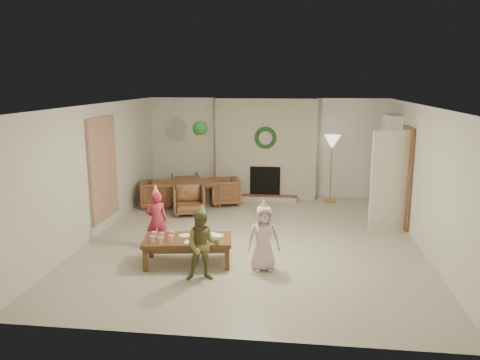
% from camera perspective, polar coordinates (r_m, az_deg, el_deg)
% --- Properties ---
extents(floor, '(7.00, 7.00, 0.00)m').
position_cam_1_polar(floor, '(8.93, 1.61, -7.18)').
color(floor, '#B7B29E').
rests_on(floor, ground).
extents(ceiling, '(7.00, 7.00, 0.00)m').
position_cam_1_polar(ceiling, '(8.45, 1.71, 9.04)').
color(ceiling, white).
rests_on(ceiling, wall_back).
extents(wall_back, '(7.00, 0.00, 7.00)m').
position_cam_1_polar(wall_back, '(12.04, 3.23, 3.95)').
color(wall_back, silver).
rests_on(wall_back, floor).
extents(wall_front, '(7.00, 0.00, 7.00)m').
position_cam_1_polar(wall_front, '(5.24, -1.99, -6.78)').
color(wall_front, silver).
rests_on(wall_front, floor).
extents(wall_left, '(0.00, 7.00, 7.00)m').
position_cam_1_polar(wall_left, '(9.37, -16.94, 1.11)').
color(wall_left, silver).
rests_on(wall_left, floor).
extents(wall_right, '(0.00, 7.00, 7.00)m').
position_cam_1_polar(wall_right, '(8.85, 21.38, 0.18)').
color(wall_right, silver).
rests_on(wall_right, floor).
extents(fireplace_mass, '(2.50, 0.40, 2.50)m').
position_cam_1_polar(fireplace_mass, '(11.85, 3.17, 3.81)').
color(fireplace_mass, '#4C1614').
rests_on(fireplace_mass, floor).
extents(fireplace_hearth, '(1.60, 0.30, 0.12)m').
position_cam_1_polar(fireplace_hearth, '(11.74, 2.98, -2.19)').
color(fireplace_hearth, maroon).
rests_on(fireplace_hearth, floor).
extents(fireplace_firebox, '(0.75, 0.12, 0.75)m').
position_cam_1_polar(fireplace_firebox, '(11.81, 3.06, -0.16)').
color(fireplace_firebox, black).
rests_on(fireplace_firebox, floor).
extents(fireplace_wreath, '(0.54, 0.10, 0.54)m').
position_cam_1_polar(fireplace_wreath, '(11.58, 3.11, 5.12)').
color(fireplace_wreath, '#18401C').
rests_on(fireplace_wreath, fireplace_mass).
extents(floor_lamp_base, '(0.31, 0.31, 0.03)m').
position_cam_1_polar(floor_lamp_base, '(11.80, 10.83, -2.54)').
color(floor_lamp_base, gold).
rests_on(floor_lamp_base, floor).
extents(floor_lamp_post, '(0.03, 0.03, 1.48)m').
position_cam_1_polar(floor_lamp_post, '(11.63, 10.98, 1.05)').
color(floor_lamp_post, gold).
rests_on(floor_lamp_post, floor).
extents(floor_lamp_shade, '(0.40, 0.40, 0.33)m').
position_cam_1_polar(floor_lamp_shade, '(11.52, 11.12, 4.54)').
color(floor_lamp_shade, beige).
rests_on(floor_lamp_shade, floor_lamp_post).
extents(bookshelf_carcass, '(0.30, 1.00, 2.20)m').
position_cam_1_polar(bookshelf_carcass, '(11.05, 17.66, 1.88)').
color(bookshelf_carcass, white).
rests_on(bookshelf_carcass, floor).
extents(bookshelf_shelf_a, '(0.30, 0.92, 0.03)m').
position_cam_1_polar(bookshelf_shelf_a, '(11.17, 17.35, -1.40)').
color(bookshelf_shelf_a, white).
rests_on(bookshelf_shelf_a, bookshelf_carcass).
extents(bookshelf_shelf_b, '(0.30, 0.92, 0.03)m').
position_cam_1_polar(bookshelf_shelf_b, '(11.09, 17.47, 0.61)').
color(bookshelf_shelf_b, white).
rests_on(bookshelf_shelf_b, bookshelf_carcass).
extents(bookshelf_shelf_c, '(0.30, 0.92, 0.03)m').
position_cam_1_polar(bookshelf_shelf_c, '(11.02, 17.60, 2.65)').
color(bookshelf_shelf_c, white).
rests_on(bookshelf_shelf_c, bookshelf_carcass).
extents(bookshelf_shelf_d, '(0.30, 0.92, 0.03)m').
position_cam_1_polar(bookshelf_shelf_d, '(10.97, 17.74, 4.71)').
color(bookshelf_shelf_d, white).
rests_on(bookshelf_shelf_d, bookshelf_carcass).
extents(books_row_lower, '(0.20, 0.40, 0.24)m').
position_cam_1_polar(books_row_lower, '(10.99, 17.42, -0.87)').
color(books_row_lower, '#A5301E').
rests_on(books_row_lower, bookshelf_shelf_a).
extents(books_row_mid, '(0.20, 0.44, 0.24)m').
position_cam_1_polar(books_row_mid, '(11.11, 17.37, 1.37)').
color(books_row_mid, '#235080').
rests_on(books_row_mid, bookshelf_shelf_b).
extents(books_row_upper, '(0.20, 0.36, 0.22)m').
position_cam_1_polar(books_row_upper, '(10.90, 17.64, 3.24)').
color(books_row_upper, '#AC7D24').
rests_on(books_row_upper, bookshelf_shelf_c).
extents(door_frame, '(0.05, 0.86, 2.04)m').
position_cam_1_polar(door_frame, '(10.03, 19.42, 0.30)').
color(door_frame, brown).
rests_on(door_frame, floor).
extents(door_leaf, '(0.77, 0.32, 2.00)m').
position_cam_1_polar(door_leaf, '(9.59, 17.66, -0.21)').
color(door_leaf, beige).
rests_on(door_leaf, floor).
extents(curtain_panel, '(0.06, 1.20, 2.00)m').
position_cam_1_polar(curtain_panel, '(9.53, -16.24, 1.34)').
color(curtain_panel, '#C5A88C').
rests_on(curtain_panel, wall_left).
extents(dining_table, '(1.83, 1.34, 0.58)m').
position_cam_1_polar(dining_table, '(11.24, -6.45, -1.69)').
color(dining_table, brown).
rests_on(dining_table, floor).
extents(dining_chair_near, '(0.85, 0.87, 0.64)m').
position_cam_1_polar(dining_chair_near, '(10.53, -6.23, -2.45)').
color(dining_chair_near, brown).
rests_on(dining_chair_near, floor).
extents(dining_chair_far, '(0.85, 0.87, 0.64)m').
position_cam_1_polar(dining_chair_far, '(11.93, -6.64, -0.74)').
color(dining_chair_far, brown).
rests_on(dining_chair_far, floor).
extents(dining_chair_left, '(0.87, 0.85, 0.64)m').
position_cam_1_polar(dining_chair_left, '(11.22, -10.13, -1.67)').
color(dining_chair_left, brown).
rests_on(dining_chair_left, floor).
extents(dining_chair_right, '(0.87, 0.85, 0.64)m').
position_cam_1_polar(dining_chair_right, '(11.31, -1.89, -1.37)').
color(dining_chair_right, brown).
rests_on(dining_chair_right, floor).
extents(hanging_plant_cord, '(0.01, 0.01, 0.70)m').
position_cam_1_polar(hanging_plant_cord, '(10.15, -4.89, 7.52)').
color(hanging_plant_cord, tan).
rests_on(hanging_plant_cord, ceiling).
extents(hanging_plant_pot, '(0.16, 0.16, 0.12)m').
position_cam_1_polar(hanging_plant_pot, '(10.18, -4.85, 5.56)').
color(hanging_plant_pot, '#9C6832').
rests_on(hanging_plant_pot, hanging_plant_cord).
extents(hanging_plant_foliage, '(0.32, 0.32, 0.32)m').
position_cam_1_polar(hanging_plant_foliage, '(10.17, -4.87, 6.23)').
color(hanging_plant_foliage, '#16441B').
rests_on(hanging_plant_foliage, hanging_plant_pot).
extents(coffee_table_top, '(1.50, 0.91, 0.07)m').
position_cam_1_polar(coffee_table_top, '(7.72, -6.38, -7.25)').
color(coffee_table_top, brown).
rests_on(coffee_table_top, floor).
extents(coffee_table_apron, '(1.38, 0.79, 0.09)m').
position_cam_1_polar(coffee_table_apron, '(7.74, -6.37, -7.78)').
color(coffee_table_apron, brown).
rests_on(coffee_table_apron, floor).
extents(coffee_leg_fl, '(0.09, 0.09, 0.37)m').
position_cam_1_polar(coffee_leg_fl, '(7.61, -11.39, -9.46)').
color(coffee_leg_fl, brown).
rests_on(coffee_leg_fl, floor).
extents(coffee_leg_fr, '(0.09, 0.09, 0.37)m').
position_cam_1_polar(coffee_leg_fr, '(7.50, -1.57, -9.53)').
color(coffee_leg_fr, brown).
rests_on(coffee_leg_fr, floor).
extents(coffee_leg_bl, '(0.09, 0.09, 0.37)m').
position_cam_1_polar(coffee_leg_bl, '(8.14, -10.72, -7.98)').
color(coffee_leg_bl, brown).
rests_on(coffee_leg_bl, floor).
extents(coffee_leg_br, '(0.09, 0.09, 0.37)m').
position_cam_1_polar(coffee_leg_br, '(8.04, -1.58, -8.02)').
color(coffee_leg_br, brown).
rests_on(coffee_leg_br, floor).
extents(cup_a, '(0.09, 0.09, 0.10)m').
position_cam_1_polar(cup_a, '(7.60, -10.60, -7.04)').
color(cup_a, white).
rests_on(cup_a, coffee_table_top).
extents(cup_b, '(0.09, 0.09, 0.10)m').
position_cam_1_polar(cup_b, '(7.81, -10.36, -6.52)').
color(cup_b, white).
rests_on(cup_b, coffee_table_top).
extents(cup_c, '(0.09, 0.09, 0.10)m').
position_cam_1_polar(cup_c, '(7.53, -9.67, -7.18)').
color(cup_c, white).
rests_on(cup_c, coffee_table_top).
extents(cup_d, '(0.09, 0.09, 0.10)m').
position_cam_1_polar(cup_d, '(7.74, -9.46, -6.65)').
color(cup_d, white).
rests_on(cup_d, coffee_table_top).
extents(cup_e, '(0.09, 0.09, 0.10)m').
position_cam_1_polar(cup_e, '(7.60, -8.44, -6.98)').
color(cup_e, white).
rests_on(cup_e, coffee_table_top).
extents(cup_f, '(0.09, 0.09, 0.10)m').
position_cam_1_polar(cup_f, '(7.80, -8.26, -6.46)').
color(cup_f, white).
rests_on(cup_f, coffee_table_top).
extents(plate_a, '(0.22, 0.22, 0.01)m').
position_cam_1_polar(plate_a, '(7.83, -6.71, -6.68)').
color(plate_a, white).
rests_on(plate_a, coffee_table_top).
extents(plate_b, '(0.22, 0.22, 0.01)m').
position_cam_1_polar(plate_b, '(7.59, -4.39, -7.26)').
color(plate_b, white).
rests_on(plate_b, coffee_table_top).
extents(plate_c, '(0.22, 0.22, 0.01)m').
position_cam_1_polar(plate_c, '(7.79, -2.71, -6.72)').
color(plate_c, white).
rests_on(plate_c, coffee_table_top).
extents(food_scoop, '(0.09, 0.09, 0.08)m').
position_cam_1_polar(food_scoop, '(7.57, -4.40, -6.95)').
color(food_scoop, tan).
rests_on(food_scoop, plate_b).
extents(napkin_left, '(0.19, 0.19, 0.01)m').
position_cam_1_polar(napkin_left, '(7.52, -6.09, -7.48)').
color(napkin_left, '#F6B5CE').
rests_on(napkin_left, coffee_table_top).
extents(napkin_right, '(0.19, 0.19, 0.01)m').
position_cam_1_polar(napkin_right, '(7.87, -3.50, -6.53)').
color(napkin_right, '#F6B5CE').
rests_on(napkin_right, coffee_table_top).
extents(child_red, '(0.45, 0.38, 1.04)m').
position_cam_1_polar(child_red, '(8.45, -10.07, -4.80)').
color(child_red, '#B2263C').
rests_on(child_red, floor).
extents(party_hat_red, '(0.15, 0.15, 0.20)m').
position_cam_1_polar(party_hat_red, '(8.31, -10.21, -1.09)').
color(party_hat_red, '#EAB54E').
rests_on(party_hat_red, child_red).
extents(child_plaid, '(0.58, 0.48, 1.07)m').
position_cam_1_polar(child_plaid, '(7.05, -4.54, -7.94)').
color(child_plaid, brown).
rests_on(child_plaid, floor).
extents(party_hat_plaid, '(0.15, 0.15, 0.18)m').
position_cam_1_polar(party_hat_plaid, '(6.88, -4.62, -3.44)').
color(party_hat_plaid, '#5BBD51').
rests_on(party_hat_plaid, child_plaid).
extents(child_pink, '(0.57, 0.43, 1.04)m').
position_cam_1_polar(child_pink, '(7.41, 2.87, -7.03)').
color(child_pink, '#E9BBC9').
rests_on(child_pink, floor).
extents(party_hat_pink, '(0.14, 0.14, 0.19)m').
position_cam_1_polar(party_hat_pink, '(7.25, 2.91, -2.82)').
color(party_hat_pink, '#AEADB4').
rests_on(party_hat_pink, child_pink).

